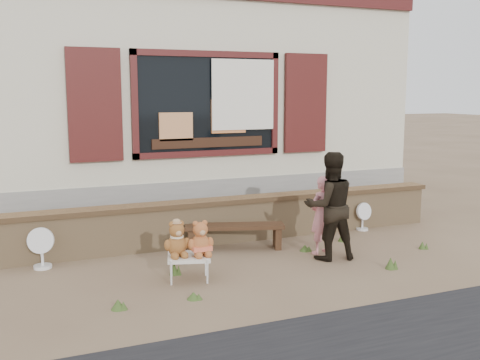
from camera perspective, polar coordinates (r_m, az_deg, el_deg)
name	(u,v)px	position (r m, az deg, el deg)	size (l,w,h in m)	color
ground	(257,259)	(7.71, 1.73, -8.00)	(80.00, 80.00, 0.00)	brown
shopfront	(167,104)	(11.62, -7.48, 7.65)	(8.04, 5.13, 4.00)	#B9B295
brick_wall	(230,219)	(8.52, -1.04, -4.00)	(7.10, 0.36, 0.67)	tan
bench	(234,231)	(8.10, -0.57, -5.21)	(1.45, 0.72, 0.36)	#301D11
folding_chair	(189,258)	(6.82, -5.22, -7.87)	(0.60, 0.56, 0.31)	silver
teddy_bear_left	(177,238)	(6.75, -6.45, -5.89)	(0.32, 0.28, 0.44)	brown
teddy_bear_right	(200,237)	(6.76, -4.06, -5.85)	(0.32, 0.28, 0.43)	brown
child	(321,215)	(7.91, 8.25, -3.54)	(0.40, 0.26, 1.10)	pink
adult	(330,206)	(7.64, 9.11, -2.62)	(0.71, 0.55, 1.46)	black
fan_left	(42,248)	(7.68, -19.49, -6.50)	(0.35, 0.23, 0.54)	silver
fan_right	(363,216)	(9.43, 12.35, -3.62)	(0.29, 0.19, 0.46)	silver
grass_tufts	(283,264)	(7.31, 4.42, -8.47)	(4.62, 1.57, 0.16)	#374E1F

